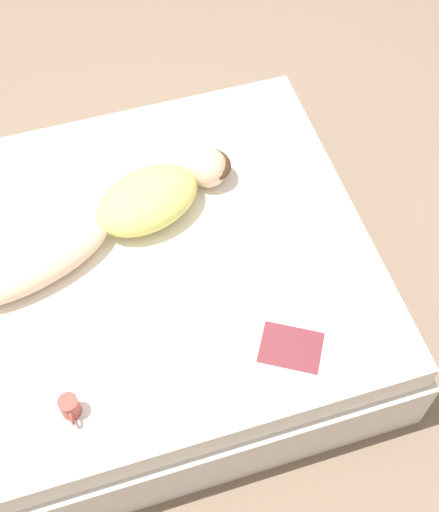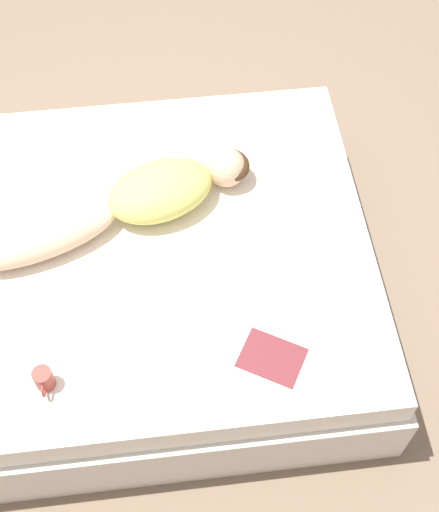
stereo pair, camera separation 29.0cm
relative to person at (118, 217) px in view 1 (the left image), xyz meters
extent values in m
plane|color=#7A6651|center=(0.16, 0.02, -0.58)|extent=(12.00, 12.00, 0.00)
cube|color=beige|center=(0.16, 0.02, -0.40)|extent=(1.74, 2.03, 0.35)
cube|color=silver|center=(0.16, 0.02, -0.16)|extent=(1.68, 1.97, 0.14)
ellipsoid|color=#DBB28E|center=(0.12, -0.36, -0.01)|extent=(0.41, 0.68, 0.14)
ellipsoid|color=#D1C660|center=(-0.05, 0.14, 0.01)|extent=(0.44, 0.54, 0.18)
ellipsoid|color=#472D19|center=(-0.15, 0.46, 0.01)|extent=(0.22, 0.21, 0.10)
sphere|color=#DBB28E|center=(-0.14, 0.44, 0.00)|extent=(0.17, 0.17, 0.17)
cube|color=white|center=(0.51, 0.64, -0.08)|extent=(0.41, 0.43, 0.01)
cube|color=white|center=(0.75, 0.50, -0.08)|extent=(0.41, 0.43, 0.01)
cube|color=maroon|center=(0.75, 0.50, -0.07)|extent=(0.28, 0.29, 0.00)
cylinder|color=#993D33|center=(0.75, -0.35, -0.04)|extent=(0.07, 0.07, 0.09)
cylinder|color=black|center=(0.75, -0.35, 0.00)|extent=(0.06, 0.06, 0.01)
torus|color=#993D33|center=(0.79, -0.35, -0.04)|extent=(0.06, 0.01, 0.06)
camera|label=1|loc=(1.82, -0.12, 2.39)|focal=50.00mm
camera|label=2|loc=(1.88, 0.17, 2.39)|focal=50.00mm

